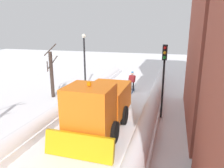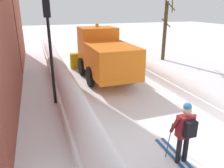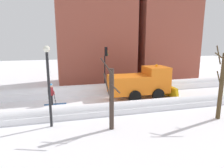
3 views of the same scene
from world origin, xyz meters
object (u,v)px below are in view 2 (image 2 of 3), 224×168
Objects in this scene: plow_truck at (104,54)px; skier at (185,131)px; traffic_light_pole at (48,30)px; bare_tree_mid at (165,30)px.

skier is at bearing -91.83° from plow_truck.
plow_truck is 3.31× the size of skier.
plow_truck is 4.47m from traffic_light_pole.
plow_truck is at bearing 39.56° from traffic_light_pole.
skier is 12.77m from bare_tree_mid.
plow_truck is 7.99m from skier.
bare_tree_mid is at bearing 31.93° from traffic_light_pole.
plow_truck is at bearing 88.17° from skier.
plow_truck is 1.20× the size of bare_tree_mid.
bare_tree_mid reaches higher than traffic_light_pole.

